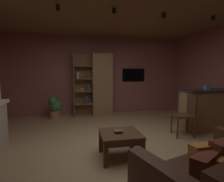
{
  "coord_description": "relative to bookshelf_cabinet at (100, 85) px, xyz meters",
  "views": [
    {
      "loc": [
        -0.72,
        -3.09,
        1.44
      ],
      "look_at": [
        0.0,
        0.4,
        1.05
      ],
      "focal_mm": 28.63,
      "sensor_mm": 36.0,
      "label": 1
    }
  ],
  "objects": [
    {
      "name": "track_light_spot_1",
      "position": [
        -1.05,
        -2.46,
        1.55
      ],
      "size": [
        0.07,
        0.07,
        0.09
      ],
      "primitive_type": "cylinder",
      "color": "black"
    },
    {
      "name": "bookshelf_cabinet",
      "position": [
        0.0,
        0.0,
        0.0
      ],
      "size": [
        1.24,
        0.41,
        2.01
      ],
      "color": "#997047",
      "rests_on": "ground"
    },
    {
      "name": "track_light_spot_3",
      "position": [
        0.98,
        -2.43,
        1.55
      ],
      "size": [
        0.07,
        0.07,
        0.09
      ],
      "primitive_type": "cylinder",
      "color": "black"
    },
    {
      "name": "track_light_spot_4",
      "position": [
        2.06,
        -2.49,
        1.55
      ],
      "size": [
        0.07,
        0.07,
        0.09
      ],
      "primitive_type": "cylinder",
      "color": "black"
    },
    {
      "name": "dining_chair",
      "position": [
        1.64,
        -2.36,
        -0.47
      ],
      "size": [
        0.49,
        0.49,
        0.92
      ],
      "color": "#4C331E",
      "rests_on": "ground"
    },
    {
      "name": "kitchen_bar_counter",
      "position": [
        2.53,
        -2.04,
        -0.5
      ],
      "size": [
        1.5,
        0.62,
        1.0
      ],
      "color": "#997047",
      "rests_on": "ground"
    },
    {
      "name": "potted_floor_plant",
      "position": [
        -1.42,
        -0.21,
        -0.64
      ],
      "size": [
        0.39,
        0.37,
        0.69
      ],
      "color": "#B77051",
      "rests_on": "ground"
    },
    {
      "name": "table_book_1",
      "position": [
        -0.09,
        -3.05,
        -0.54
      ],
      "size": [
        0.15,
        0.12,
        0.02
      ],
      "primitive_type": "cube",
      "rotation": [
        0.0,
        0.0,
        -0.1
      ],
      "color": "brown",
      "rests_on": "coffee_table"
    },
    {
      "name": "table_book_0",
      "position": [
        -0.09,
        -2.99,
        -0.56
      ],
      "size": [
        0.14,
        0.11,
        0.02
      ],
      "primitive_type": "cube",
      "rotation": [
        0.0,
        0.0,
        -0.11
      ],
      "color": "gold",
      "rests_on": "coffee_table"
    },
    {
      "name": "wall_back",
      "position": [
        -0.06,
        0.27,
        0.31
      ],
      "size": [
        6.2,
        0.06,
        2.62
      ],
      "primitive_type": "cube",
      "color": "#9E5B56",
      "rests_on": "ground"
    },
    {
      "name": "ceiling",
      "position": [
        -0.06,
        -2.75,
        1.63
      ],
      "size": [
        6.08,
        5.99,
        0.02
      ],
      "primitive_type": "cube",
      "color": "brown"
    },
    {
      "name": "floor",
      "position": [
        -0.06,
        -2.75,
        -1.01
      ],
      "size": [
        6.08,
        5.99,
        0.02
      ],
      "primitive_type": "cube",
      "color": "tan",
      "rests_on": "ground"
    },
    {
      "name": "window_pane_back",
      "position": [
        -0.37,
        0.24,
        0.1
      ],
      "size": [
        0.78,
        0.01,
        0.94
      ],
      "primitive_type": "cube",
      "color": "white"
    },
    {
      "name": "tissue_box",
      "position": [
        2.36,
        -2.07,
        0.06
      ],
      "size": [
        0.14,
        0.14,
        0.11
      ],
      "primitive_type": "cube",
      "rotation": [
        0.0,
        0.0,
        -0.14
      ],
      "color": "#598CBF",
      "rests_on": "kitchen_bar_counter"
    },
    {
      "name": "coffee_table",
      "position": [
        -0.06,
        -3.05,
        -0.66
      ],
      "size": [
        0.66,
        0.62,
        0.42
      ],
      "color": "#4C331E",
      "rests_on": "ground"
    },
    {
      "name": "track_light_spot_2",
      "position": [
        -0.06,
        -2.5,
        1.55
      ],
      "size": [
        0.07,
        0.07,
        0.09
      ],
      "primitive_type": "cylinder",
      "color": "black"
    },
    {
      "name": "wall_mounted_tv",
      "position": [
        1.24,
        0.21,
        0.32
      ],
      "size": [
        0.8,
        0.06,
        0.45
      ],
      "color": "black"
    }
  ]
}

